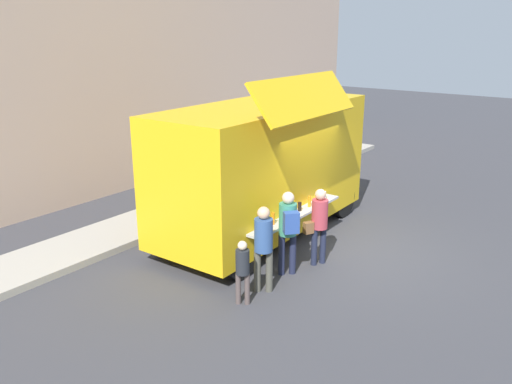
{
  "coord_description": "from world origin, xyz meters",
  "views": [
    {
      "loc": [
        -9.63,
        -4.8,
        4.67
      ],
      "look_at": [
        -1.07,
        1.67,
        1.3
      ],
      "focal_mm": 36.91,
      "sensor_mm": 36.0,
      "label": 1
    }
  ],
  "objects_px": {
    "customer_front_ordering": "(319,220)",
    "child_near_queue": "(243,267)",
    "customer_rear_waiting": "(263,242)",
    "trash_bin": "(277,166)",
    "customer_mid_with_backpack": "(288,225)",
    "food_truck_main": "(264,166)"
  },
  "relations": [
    {
      "from": "customer_front_ordering",
      "to": "child_near_queue",
      "type": "height_order",
      "value": "customer_front_ordering"
    },
    {
      "from": "customer_rear_waiting",
      "to": "child_near_queue",
      "type": "xyz_separation_m",
      "value": [
        -0.6,
        0.01,
        -0.27
      ]
    },
    {
      "from": "trash_bin",
      "to": "customer_mid_with_backpack",
      "type": "xyz_separation_m",
      "value": [
        -5.37,
        -3.98,
        0.58
      ]
    },
    {
      "from": "customer_front_ordering",
      "to": "child_near_queue",
      "type": "distance_m",
      "value": 2.24
    },
    {
      "from": "food_truck_main",
      "to": "customer_rear_waiting",
      "type": "distance_m",
      "value": 2.94
    },
    {
      "from": "customer_mid_with_backpack",
      "to": "child_near_queue",
      "type": "bearing_deg",
      "value": 132.51
    },
    {
      "from": "trash_bin",
      "to": "customer_front_ordering",
      "type": "bearing_deg",
      "value": -137.49
    },
    {
      "from": "trash_bin",
      "to": "customer_front_ordering",
      "type": "height_order",
      "value": "customer_front_ordering"
    },
    {
      "from": "customer_mid_with_backpack",
      "to": "customer_rear_waiting",
      "type": "relative_size",
      "value": 1.03
    },
    {
      "from": "customer_rear_waiting",
      "to": "customer_mid_with_backpack",
      "type": "bearing_deg",
      "value": -34.36
    },
    {
      "from": "food_truck_main",
      "to": "customer_front_ordering",
      "type": "height_order",
      "value": "food_truck_main"
    },
    {
      "from": "customer_rear_waiting",
      "to": "customer_front_ordering",
      "type": "bearing_deg",
      "value": -42.89
    },
    {
      "from": "customer_front_ordering",
      "to": "customer_rear_waiting",
      "type": "bearing_deg",
      "value": 109.14
    },
    {
      "from": "trash_bin",
      "to": "customer_rear_waiting",
      "type": "relative_size",
      "value": 0.56
    },
    {
      "from": "customer_front_ordering",
      "to": "customer_mid_with_backpack",
      "type": "bearing_deg",
      "value": 100.43
    },
    {
      "from": "customer_front_ordering",
      "to": "customer_mid_with_backpack",
      "type": "distance_m",
      "value": 0.82
    },
    {
      "from": "customer_mid_with_backpack",
      "to": "food_truck_main",
      "type": "bearing_deg",
      "value": 0.35
    },
    {
      "from": "trash_bin",
      "to": "customer_mid_with_backpack",
      "type": "bearing_deg",
      "value": -143.44
    },
    {
      "from": "customer_front_ordering",
      "to": "food_truck_main",
      "type": "bearing_deg",
      "value": 5.91
    },
    {
      "from": "food_truck_main",
      "to": "customer_rear_waiting",
      "type": "relative_size",
      "value": 3.49
    },
    {
      "from": "food_truck_main",
      "to": "customer_front_ordering",
      "type": "distance_m",
      "value": 2.12
    },
    {
      "from": "customer_mid_with_backpack",
      "to": "customer_rear_waiting",
      "type": "bearing_deg",
      "value": 133.61
    }
  ]
}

